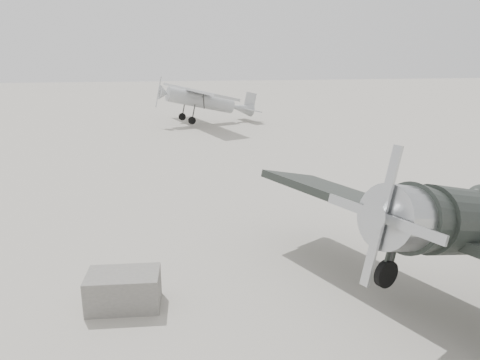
# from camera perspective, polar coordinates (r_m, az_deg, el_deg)

# --- Properties ---
(ground) EXTENTS (160.00, 160.00, 0.00)m
(ground) POSITION_cam_1_polar(r_m,az_deg,el_deg) (14.15, 4.70, -9.52)
(ground) COLOR gray
(ground) RESTS_ON ground
(highwing_monoplane) EXTENTS (8.67, 12.07, 3.43)m
(highwing_monoplane) POSITION_cam_1_polar(r_m,az_deg,el_deg) (38.92, -4.34, 9.97)
(highwing_monoplane) COLOR #9B9EA0
(highwing_monoplane) RESTS_ON ground
(equipment_block) EXTENTS (1.78, 1.17, 0.86)m
(equipment_block) POSITION_cam_1_polar(r_m,az_deg,el_deg) (11.88, -13.99, -12.85)
(equipment_block) COLOR #64615D
(equipment_block) RESTS_ON ground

